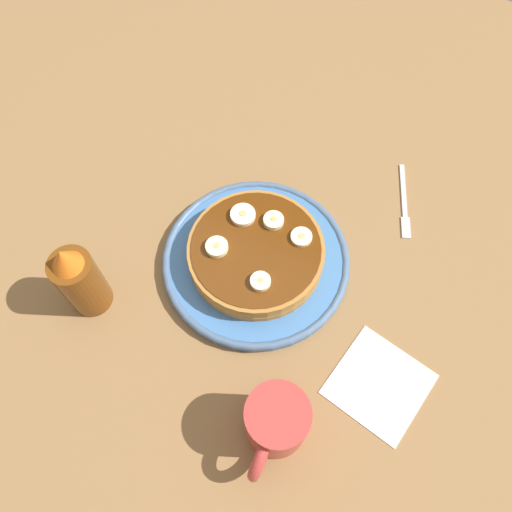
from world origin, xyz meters
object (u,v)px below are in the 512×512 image
at_px(pancake_stack, 255,253).
at_px(banana_slice_3, 260,282).
at_px(syrup_bottle, 79,280).
at_px(banana_slice_1, 274,221).
at_px(napkin, 379,384).
at_px(fork, 404,205).
at_px(plate, 256,260).
at_px(banana_slice_0, 243,215).
at_px(banana_slice_4, 301,237).
at_px(banana_slice_2, 217,247).
at_px(coffee_mug, 275,424).

xyz_separation_m(pancake_stack, banana_slice_3, (0.04, 0.03, 0.02)).
distance_m(pancake_stack, syrup_bottle, 0.23).
xyz_separation_m(banana_slice_1, napkin, (0.13, 0.21, -0.05)).
height_order(pancake_stack, fork, pancake_stack).
bearing_deg(banana_slice_3, plate, -149.21).
bearing_deg(napkin, banana_slice_0, -117.01).
height_order(plate, fork, plate).
bearing_deg(plate, syrup_bottle, -52.08).
relative_size(pancake_stack, banana_slice_4, 6.49).
bearing_deg(napkin, fork, -169.41).
bearing_deg(pancake_stack, banana_slice_1, 172.42).
bearing_deg(banana_slice_0, banana_slice_4, 91.15).
height_order(napkin, fork, fork).
distance_m(banana_slice_0, banana_slice_2, 0.06).
xyz_separation_m(banana_slice_1, coffee_mug, (0.24, 0.11, -0.01)).
bearing_deg(banana_slice_0, banana_slice_1, 102.14).
height_order(coffee_mug, napkin, coffee_mug).
bearing_deg(coffee_mug, banana_slice_4, -164.65).
bearing_deg(fork, syrup_bottle, -46.84).
bearing_deg(syrup_bottle, fork, 133.16).
bearing_deg(pancake_stack, syrup_bottle, -52.11).
bearing_deg(banana_slice_1, fork, 130.74).
height_order(banana_slice_4, fork, banana_slice_4).
height_order(banana_slice_4, napkin, banana_slice_4).
distance_m(pancake_stack, coffee_mug, 0.23).
bearing_deg(plate, banana_slice_0, -135.17).
bearing_deg(banana_slice_1, coffee_mug, 24.11).
bearing_deg(banana_slice_1, napkin, 56.73).
xyz_separation_m(coffee_mug, syrup_bottle, (-0.05, -0.29, 0.02)).
height_order(banana_slice_0, coffee_mug, coffee_mug).
bearing_deg(pancake_stack, banana_slice_2, -64.18).
distance_m(banana_slice_4, napkin, 0.21).
bearing_deg(coffee_mug, napkin, 136.96).
distance_m(banana_slice_2, banana_slice_3, 0.08).
bearing_deg(syrup_bottle, banana_slice_1, 135.06).
height_order(coffee_mug, syrup_bottle, syrup_bottle).
bearing_deg(fork, pancake_stack, -41.91).
height_order(banana_slice_2, napkin, banana_slice_2).
relative_size(pancake_stack, coffee_mug, 1.75).
relative_size(coffee_mug, fork, 0.85).
relative_size(plate, napkin, 2.36).
distance_m(pancake_stack, banana_slice_2, 0.05).
height_order(banana_slice_3, napkin, banana_slice_3).
xyz_separation_m(banana_slice_0, fork, (-0.14, 0.20, -0.05)).
bearing_deg(banana_slice_2, pancake_stack, 115.82).
distance_m(plate, banana_slice_4, 0.07).
bearing_deg(banana_slice_2, banana_slice_1, 142.87).
xyz_separation_m(plate, banana_slice_4, (-0.04, 0.05, 0.04)).
bearing_deg(banana_slice_1, pancake_stack, -7.58).
bearing_deg(plate, napkin, 67.00).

